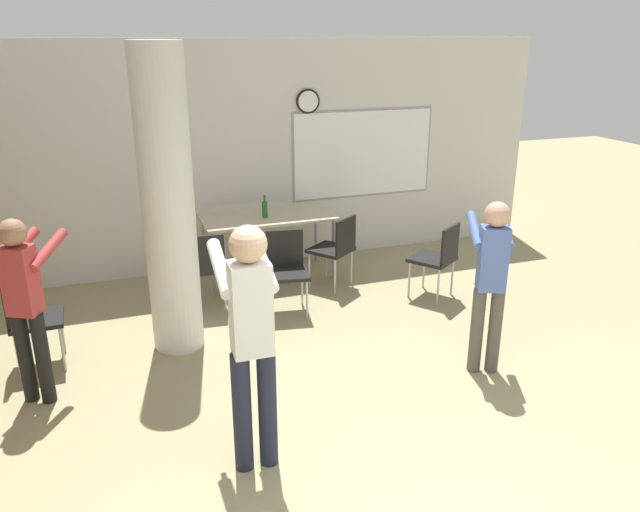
% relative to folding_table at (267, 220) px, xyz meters
% --- Properties ---
extents(wall_back, '(8.00, 0.15, 2.80)m').
position_rel_folding_table_xyz_m(wall_back, '(-0.05, 0.58, 0.68)').
color(wall_back, silver).
rests_on(wall_back, ground_plane).
extents(support_pillar, '(0.47, 0.47, 2.80)m').
position_rel_folding_table_xyz_m(support_pillar, '(-1.29, -1.44, 0.68)').
color(support_pillar, silver).
rests_on(support_pillar, ground_plane).
extents(folding_table, '(1.58, 0.76, 0.78)m').
position_rel_folding_table_xyz_m(folding_table, '(0.00, 0.00, 0.00)').
color(folding_table, beige).
rests_on(folding_table, ground_plane).
extents(bottle_on_table, '(0.07, 0.07, 0.27)m').
position_rel_folding_table_xyz_m(bottle_on_table, '(-0.04, -0.06, 0.16)').
color(bottle_on_table, '#1E6B2D').
rests_on(bottle_on_table, folding_table).
extents(chair_by_left_wall, '(0.45, 0.45, 0.87)m').
position_rel_folding_table_xyz_m(chair_by_left_wall, '(-2.58, -1.44, -0.21)').
color(chair_by_left_wall, black).
rests_on(chair_by_left_wall, ground_plane).
extents(chair_table_right, '(0.61, 0.61, 0.87)m').
position_rel_folding_table_xyz_m(chair_table_right, '(0.66, -0.60, -0.21)').
color(chair_table_right, black).
rests_on(chair_table_right, ground_plane).
extents(chair_table_front, '(0.51, 0.51, 0.87)m').
position_rel_folding_table_xyz_m(chair_table_front, '(-0.08, -1.03, -0.21)').
color(chair_table_front, black).
rests_on(chair_table_front, ground_plane).
extents(chair_mid_room, '(0.61, 0.61, 0.87)m').
position_rel_folding_table_xyz_m(chair_mid_room, '(1.62, -1.28, -0.21)').
color(chair_mid_room, black).
rests_on(chair_mid_room, ground_plane).
extents(chair_table_left, '(0.47, 0.47, 0.87)m').
position_rel_folding_table_xyz_m(chair_table_left, '(-0.88, -0.68, -0.21)').
color(chair_table_left, black).
rests_on(chair_table_left, ground_plane).
extents(person_playing_front, '(0.39, 0.69, 1.75)m').
position_rel_folding_table_xyz_m(person_playing_front, '(-1.03, -3.41, 0.31)').
color(person_playing_front, '#1E2338').
rests_on(person_playing_front, ground_plane).
extents(person_playing_side, '(0.50, 0.65, 1.56)m').
position_rel_folding_table_xyz_m(person_playing_side, '(1.20, -2.84, 0.19)').
color(person_playing_side, '#514C47').
rests_on(person_playing_side, ground_plane).
extents(person_watching_back, '(0.53, 0.62, 1.55)m').
position_rel_folding_table_xyz_m(person_watching_back, '(-2.49, -2.03, 0.19)').
color(person_watching_back, black).
rests_on(person_watching_back, ground_plane).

